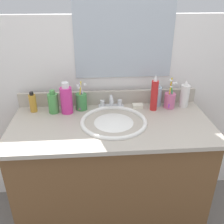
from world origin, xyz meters
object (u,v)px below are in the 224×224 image
at_px(bottle_soap_pink, 66,99).
at_px(bottle_spray_red, 154,95).
at_px(faucet, 111,103).
at_px(cup_green, 81,101).
at_px(bottle_lotion_white, 185,95).
at_px(cup_pink, 170,100).
at_px(bottle_gel_clear, 157,96).
at_px(bottle_oil_amber, 33,103).
at_px(soap_bar, 138,106).
at_px(bottle_toner_green, 53,103).

height_order(bottle_soap_pink, bottle_spray_red, bottle_spray_red).
bearing_deg(faucet, cup_green, -176.58).
relative_size(bottle_spray_red, bottle_lotion_white, 1.33).
xyz_separation_m(cup_pink, cup_green, (-0.55, 0.02, 0.00)).
height_order(bottle_spray_red, bottle_lotion_white, bottle_spray_red).
xyz_separation_m(bottle_gel_clear, bottle_spray_red, (-0.04, -0.07, 0.04)).
relative_size(bottle_soap_pink, bottle_oil_amber, 1.53).
bearing_deg(soap_bar, bottle_gel_clear, 13.82).
height_order(cup_pink, soap_bar, cup_pink).
bearing_deg(bottle_gel_clear, cup_green, -176.71).
bearing_deg(cup_green, cup_pink, -1.71).
bearing_deg(soap_bar, bottle_lotion_white, -0.36).
bearing_deg(cup_green, bottle_spray_red, -4.99).
distance_m(bottle_soap_pink, bottle_spray_red, 0.53).
bearing_deg(soap_bar, bottle_toner_green, -177.20).
height_order(faucet, bottle_spray_red, bottle_spray_red).
relative_size(bottle_spray_red, soap_bar, 3.58).
height_order(bottle_gel_clear, bottle_soap_pink, bottle_soap_pink).
bearing_deg(bottle_oil_amber, soap_bar, 0.11).
bearing_deg(faucet, cup_pink, -4.30).
bearing_deg(bottle_soap_pink, bottle_oil_amber, 171.13).
relative_size(bottle_oil_amber, cup_green, 0.69).
relative_size(bottle_gel_clear, cup_green, 0.76).
xyz_separation_m(bottle_gel_clear, bottle_soap_pink, (-0.57, -0.07, 0.02)).
height_order(faucet, cup_green, cup_green).
height_order(bottle_oil_amber, soap_bar, bottle_oil_amber).
bearing_deg(bottle_spray_red, soap_bar, 159.31).
bearing_deg(cup_pink, soap_bar, 176.41).
xyz_separation_m(bottle_lotion_white, bottle_toner_green, (-0.81, -0.02, -0.01)).
bearing_deg(bottle_spray_red, cup_green, 175.01).
height_order(bottle_lotion_white, bottle_toner_green, bottle_lotion_white).
bearing_deg(bottle_toner_green, cup_green, 9.99).
relative_size(bottle_lotion_white, cup_pink, 0.87).
xyz_separation_m(bottle_gel_clear, bottle_lotion_white, (0.17, -0.03, 0.01)).
distance_m(faucet, bottle_toner_green, 0.36).
height_order(faucet, soap_bar, faucet).
bearing_deg(bottle_toner_green, bottle_spray_red, -0.89).
xyz_separation_m(bottle_lotion_white, cup_pink, (-0.10, -0.01, -0.02)).
bearing_deg(soap_bar, cup_pink, -3.59).
xyz_separation_m(bottle_soap_pink, bottle_oil_amber, (-0.21, 0.03, -0.03)).
relative_size(bottle_gel_clear, bottle_soap_pink, 0.72).
height_order(bottle_spray_red, soap_bar, bottle_spray_red).
relative_size(bottle_soap_pink, bottle_spray_red, 0.84).
xyz_separation_m(bottle_toner_green, soap_bar, (0.52, 0.03, -0.05)).
height_order(bottle_oil_amber, bottle_toner_green, bottle_toner_green).
bearing_deg(soap_bar, faucet, 174.84).
bearing_deg(soap_bar, bottle_oil_amber, -179.89).
bearing_deg(bottle_lotion_white, soap_bar, 179.64).
height_order(bottle_soap_pink, cup_green, bottle_soap_pink).
xyz_separation_m(bottle_soap_pink, cup_pink, (0.64, 0.02, -0.03)).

